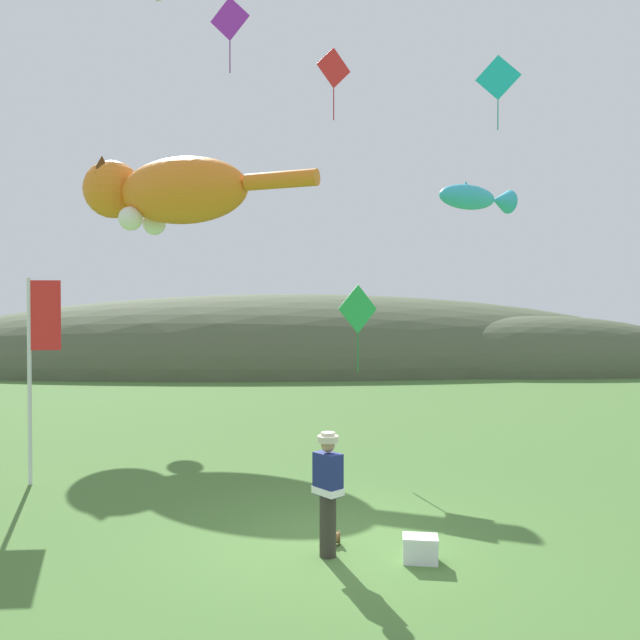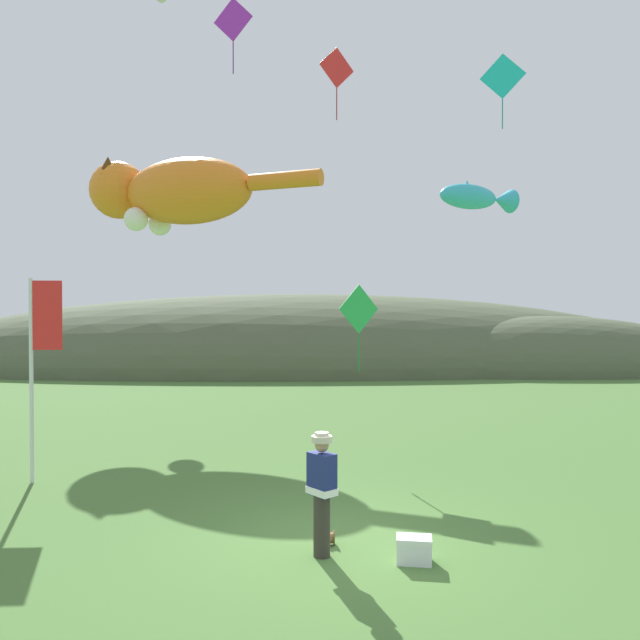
{
  "view_description": "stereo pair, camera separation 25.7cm",
  "coord_description": "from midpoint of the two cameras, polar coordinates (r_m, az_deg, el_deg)",
  "views": [
    {
      "loc": [
        -0.87,
        -9.29,
        3.53
      ],
      "look_at": [
        0.0,
        4.0,
        3.29
      ],
      "focal_mm": 35.0,
      "sensor_mm": 36.0,
      "label": 1
    },
    {
      "loc": [
        -0.61,
        -9.3,
        3.53
      ],
      "look_at": [
        0.0,
        4.0,
        3.29
      ],
      "focal_mm": 35.0,
      "sensor_mm": 36.0,
      "label": 2
    }
  ],
  "objects": [
    {
      "name": "kite_spool",
      "position": [
        9.88,
        1.76,
        -19.28
      ],
      "size": [
        0.12,
        0.21,
        0.21
      ],
      "color": "olive",
      "rests_on": "ground"
    },
    {
      "name": "ground_plane",
      "position": [
        9.97,
        1.91,
        -19.71
      ],
      "size": [
        120.0,
        120.0,
        0.0
      ],
      "primitive_type": "plane",
      "color": "#477033"
    },
    {
      "name": "kite_diamond_teal",
      "position": [
        20.85,
        16.72,
        20.53
      ],
      "size": [
        1.24,
        0.58,
        2.26
      ],
      "color": "#19BFBF"
    },
    {
      "name": "festival_attendant",
      "position": [
        9.19,
        1.0,
        -15.26
      ],
      "size": [
        0.46,
        0.49,
        1.77
      ],
      "color": "#332D28",
      "rests_on": "ground"
    },
    {
      "name": "kite_diamond_violet",
      "position": [
        19.64,
        -7.54,
        25.53
      ],
      "size": [
        1.15,
        0.5,
        2.14
      ],
      "color": "purple"
    },
    {
      "name": "kite_diamond_red",
      "position": [
        19.07,
        1.96,
        22.0
      ],
      "size": [
        1.02,
        0.56,
        2.05
      ],
      "color": "red"
    },
    {
      "name": "kite_fish_windsock",
      "position": [
        14.56,
        14.6,
        10.81
      ],
      "size": [
        2.08,
        1.39,
        0.63
      ],
      "color": "#33B2CC"
    },
    {
      "name": "distant_hill_ridge",
      "position": [
        37.66,
        1.29,
        -4.34
      ],
      "size": [
        48.78,
        15.75,
        8.84
      ],
      "color": "#4C563D",
      "rests_on": "ground"
    },
    {
      "name": "picnic_cooler",
      "position": [
        9.34,
        9.42,
        -20.01
      ],
      "size": [
        0.54,
        0.41,
        0.36
      ],
      "color": "white",
      "rests_on": "ground"
    },
    {
      "name": "kite_diamond_green",
      "position": [
        14.5,
        4.08,
        0.93
      ],
      "size": [
        0.98,
        0.61,
        2.04
      ],
      "color": "green"
    },
    {
      "name": "festival_banner_pole",
      "position": [
        13.77,
        -23.82,
        -2.43
      ],
      "size": [
        0.66,
        0.08,
        4.15
      ],
      "color": "silver",
      "rests_on": "ground"
    },
    {
      "name": "kite_giant_cat",
      "position": [
        22.16,
        -12.96,
        11.28
      ],
      "size": [
        8.12,
        4.32,
        2.63
      ],
      "color": "orange"
    }
  ]
}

